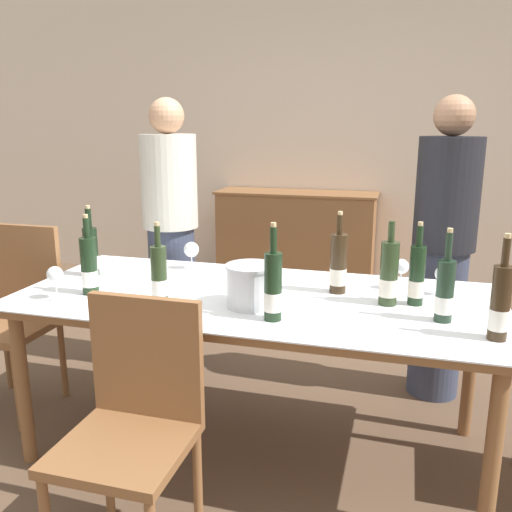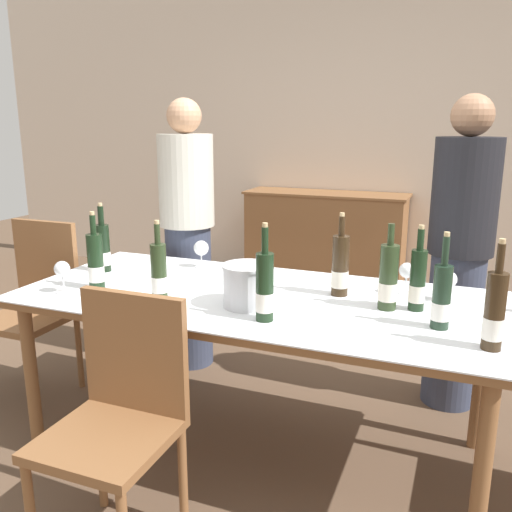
# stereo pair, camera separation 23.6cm
# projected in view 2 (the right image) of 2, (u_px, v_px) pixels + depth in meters

# --- Properties ---
(ground_plane) EXTENTS (12.00, 12.00, 0.00)m
(ground_plane) POSITION_uv_depth(u_px,v_px,m) (256.00, 446.00, 2.59)
(ground_plane) COLOR brown
(back_wall) EXTENTS (8.00, 0.10, 2.80)m
(back_wall) POSITION_uv_depth(u_px,v_px,m) (373.00, 135.00, 4.80)
(back_wall) COLOR beige
(back_wall) RESTS_ON ground_plane
(sideboard_cabinet) EXTENTS (1.43, 0.46, 0.90)m
(sideboard_cabinet) POSITION_uv_depth(u_px,v_px,m) (325.00, 242.00, 4.89)
(sideboard_cabinet) COLOR brown
(sideboard_cabinet) RESTS_ON ground_plane
(dining_table) EXTENTS (2.12, 0.96, 0.76)m
(dining_table) POSITION_uv_depth(u_px,v_px,m) (256.00, 309.00, 2.42)
(dining_table) COLOR brown
(dining_table) RESTS_ON ground_plane
(ice_bucket) EXTENTS (0.22, 0.22, 0.18)m
(ice_bucket) POSITION_uv_depth(u_px,v_px,m) (248.00, 284.00, 2.25)
(ice_bucket) COLOR silver
(ice_bucket) RESTS_ON dining_table
(wine_bottle_0) EXTENTS (0.07, 0.07, 0.35)m
(wine_bottle_0) POSITION_uv_depth(u_px,v_px,m) (159.00, 273.00, 2.33)
(wine_bottle_0) COLOR #28381E
(wine_bottle_0) RESTS_ON dining_table
(wine_bottle_1) EXTENTS (0.07, 0.07, 0.37)m
(wine_bottle_1) POSITION_uv_depth(u_px,v_px,m) (442.00, 298.00, 2.00)
(wine_bottle_1) COLOR #1E3323
(wine_bottle_1) RESTS_ON dining_table
(wine_bottle_2) EXTENTS (0.08, 0.08, 0.36)m
(wine_bottle_2) POSITION_uv_depth(u_px,v_px,m) (388.00, 279.00, 2.20)
(wine_bottle_2) COLOR #28381E
(wine_bottle_2) RESTS_ON dining_table
(wine_bottle_3) EXTENTS (0.07, 0.07, 0.36)m
(wine_bottle_3) POSITION_uv_depth(u_px,v_px,m) (96.00, 263.00, 2.48)
(wine_bottle_3) COLOR black
(wine_bottle_3) RESTS_ON dining_table
(wine_bottle_4) EXTENTS (0.07, 0.07, 0.35)m
(wine_bottle_4) POSITION_uv_depth(u_px,v_px,m) (103.00, 248.00, 2.77)
(wine_bottle_4) COLOR black
(wine_bottle_4) RESTS_ON dining_table
(wine_bottle_5) EXTENTS (0.07, 0.07, 0.35)m
(wine_bottle_5) POSITION_uv_depth(u_px,v_px,m) (418.00, 281.00, 2.19)
(wine_bottle_5) COLOR black
(wine_bottle_5) RESTS_ON dining_table
(wine_bottle_6) EXTENTS (0.08, 0.08, 0.37)m
(wine_bottle_6) POSITION_uv_depth(u_px,v_px,m) (340.00, 267.00, 2.38)
(wine_bottle_6) COLOR #332314
(wine_bottle_6) RESTS_ON dining_table
(wine_bottle_7) EXTENTS (0.07, 0.07, 0.38)m
(wine_bottle_7) POSITION_uv_depth(u_px,v_px,m) (494.00, 313.00, 1.81)
(wine_bottle_7) COLOR #332314
(wine_bottle_7) RESTS_ON dining_table
(wine_bottle_8) EXTENTS (0.07, 0.07, 0.38)m
(wine_bottle_8) POSITION_uv_depth(u_px,v_px,m) (265.00, 288.00, 2.08)
(wine_bottle_8) COLOR black
(wine_bottle_8) RESTS_ON dining_table
(wine_glass_0) EXTENTS (0.08, 0.08, 0.14)m
(wine_glass_0) POSITION_uv_depth(u_px,v_px,m) (201.00, 249.00, 2.85)
(wine_glass_0) COLOR white
(wine_glass_0) RESTS_ON dining_table
(wine_glass_1) EXTENTS (0.07, 0.07, 0.13)m
(wine_glass_1) POSITION_uv_depth(u_px,v_px,m) (449.00, 281.00, 2.31)
(wine_glass_1) COLOR white
(wine_glass_1) RESTS_ON dining_table
(wine_glass_2) EXTENTS (0.07, 0.07, 0.14)m
(wine_glass_2) POSITION_uv_depth(u_px,v_px,m) (407.00, 272.00, 2.41)
(wine_glass_2) COLOR white
(wine_glass_2) RESTS_ON dining_table
(wine_glass_3) EXTENTS (0.07, 0.07, 0.15)m
(wine_glass_3) POSITION_uv_depth(u_px,v_px,m) (62.00, 271.00, 2.42)
(wine_glass_3) COLOR white
(wine_glass_3) RESTS_ON dining_table
(chair_near_front) EXTENTS (0.42, 0.42, 0.92)m
(chair_near_front) POSITION_uv_depth(u_px,v_px,m) (120.00, 407.00, 1.91)
(chair_near_front) COLOR brown
(chair_near_front) RESTS_ON ground_plane
(chair_left_end) EXTENTS (0.42, 0.42, 0.97)m
(chair_left_end) POSITION_uv_depth(u_px,v_px,m) (37.00, 298.00, 3.03)
(chair_left_end) COLOR brown
(chair_left_end) RESTS_ON ground_plane
(person_host) EXTENTS (0.33, 0.33, 1.64)m
(person_host) POSITION_uv_depth(u_px,v_px,m) (188.00, 237.00, 3.31)
(person_host) COLOR #383F56
(person_host) RESTS_ON ground_plane
(person_guest_left) EXTENTS (0.33, 0.33, 1.64)m
(person_guest_left) POSITION_uv_depth(u_px,v_px,m) (459.00, 257.00, 2.82)
(person_guest_left) COLOR #383F56
(person_guest_left) RESTS_ON ground_plane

